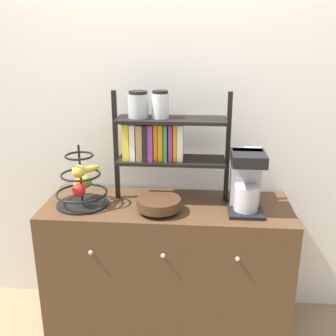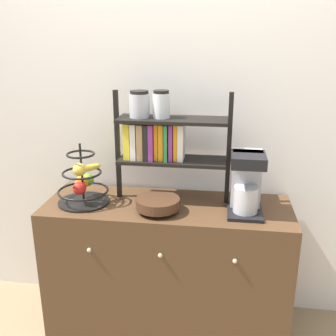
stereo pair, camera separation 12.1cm
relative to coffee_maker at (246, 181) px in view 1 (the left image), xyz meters
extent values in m
cube|color=silver|center=(-0.42, 0.31, 0.35)|extent=(7.00, 0.05, 2.60)
cube|color=#4C331E|center=(-0.42, 0.03, -0.56)|extent=(1.35, 0.48, 0.79)
sphere|color=#B2AD8C|center=(-0.79, -0.22, -0.34)|extent=(0.02, 0.02, 0.02)
sphere|color=#B2AD8C|center=(-0.42, -0.22, -0.34)|extent=(0.02, 0.02, 0.02)
sphere|color=#B2AD8C|center=(-0.04, -0.22, -0.34)|extent=(0.02, 0.02, 0.02)
cube|color=black|center=(0.00, -0.02, -0.15)|extent=(0.18, 0.23, 0.02)
cube|color=#B7B7BC|center=(0.00, 0.04, 0.01)|extent=(0.15, 0.09, 0.31)
cylinder|color=#B7B7BC|center=(0.00, -0.04, -0.08)|extent=(0.13, 0.13, 0.14)
cube|color=black|center=(0.00, -0.03, 0.13)|extent=(0.17, 0.19, 0.06)
cylinder|color=black|center=(-0.88, -0.01, -0.16)|extent=(0.28, 0.28, 0.01)
cylinder|color=black|center=(-0.88, -0.01, 0.01)|extent=(0.01, 0.01, 0.33)
torus|color=black|center=(-0.88, -0.01, -0.09)|extent=(0.28, 0.28, 0.01)
torus|color=black|center=(-0.88, -0.01, 0.01)|extent=(0.22, 0.22, 0.01)
torus|color=black|center=(-0.88, -0.01, 0.12)|extent=(0.15, 0.15, 0.01)
sphere|color=red|center=(-0.88, -0.06, -0.06)|extent=(0.07, 0.07, 0.07)
sphere|color=#6BAD33|center=(-0.88, 0.07, -0.06)|extent=(0.07, 0.07, 0.07)
sphere|color=orange|center=(-0.90, 0.02, -0.06)|extent=(0.08, 0.08, 0.08)
ellipsoid|color=yellow|center=(-0.85, 0.01, 0.03)|extent=(0.13, 0.14, 0.04)
sphere|color=gold|center=(-0.87, -0.06, 0.05)|extent=(0.07, 0.07, 0.07)
cylinder|color=#422819|center=(-0.45, -0.07, -0.15)|extent=(0.13, 0.13, 0.02)
cylinder|color=#422819|center=(-0.45, -0.07, -0.11)|extent=(0.23, 0.23, 0.05)
cube|color=black|center=(-0.71, 0.11, 0.14)|extent=(0.02, 0.02, 0.61)
cube|color=black|center=(-0.10, 0.11, 0.14)|extent=(0.02, 0.02, 0.61)
cube|color=black|center=(-0.40, 0.11, 0.07)|extent=(0.59, 0.20, 0.02)
cube|color=black|center=(-0.40, 0.11, 0.29)|extent=(0.59, 0.20, 0.02)
cube|color=yellow|center=(-0.64, 0.11, 0.18)|extent=(0.03, 0.13, 0.20)
cube|color=white|center=(-0.60, 0.11, 0.18)|extent=(0.03, 0.15, 0.20)
cube|color=tan|center=(-0.57, 0.11, 0.18)|extent=(0.03, 0.15, 0.20)
cube|color=black|center=(-0.54, 0.11, 0.18)|extent=(0.02, 0.16, 0.20)
cube|color=#8C338C|center=(-0.51, 0.11, 0.18)|extent=(0.03, 0.16, 0.20)
cube|color=orange|center=(-0.48, 0.11, 0.18)|extent=(0.02, 0.12, 0.20)
cube|color=orange|center=(-0.46, 0.11, 0.18)|extent=(0.03, 0.13, 0.20)
cube|color=#2D8C47|center=(-0.43, 0.11, 0.18)|extent=(0.02, 0.16, 0.20)
cube|color=#8C338C|center=(-0.40, 0.11, 0.18)|extent=(0.02, 0.14, 0.20)
cube|color=orange|center=(-0.38, 0.11, 0.18)|extent=(0.02, 0.12, 0.20)
cube|color=white|center=(-0.35, 0.11, 0.18)|extent=(0.03, 0.13, 0.20)
cylinder|color=#ADB2B7|center=(-0.58, 0.11, 0.37)|extent=(0.11, 0.11, 0.13)
cylinder|color=black|center=(-0.58, 0.11, 0.44)|extent=(0.10, 0.10, 0.02)
cylinder|color=silver|center=(-0.46, 0.11, 0.37)|extent=(0.09, 0.09, 0.13)
cylinder|color=black|center=(-0.46, 0.11, 0.44)|extent=(0.08, 0.08, 0.02)
camera|label=1|loc=(-0.25, -1.95, 0.71)|focal=42.00mm
camera|label=2|loc=(-0.13, -1.93, 0.71)|focal=42.00mm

